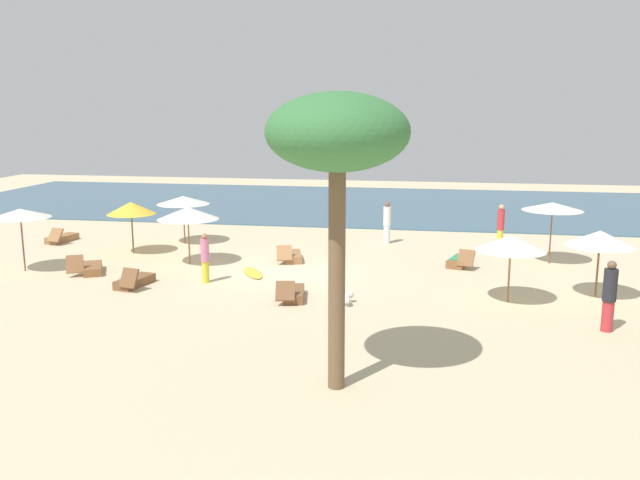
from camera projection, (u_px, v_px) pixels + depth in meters
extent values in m
plane|color=beige|center=(288.00, 273.00, 23.52)|extent=(60.00, 60.00, 0.00)
cube|color=#3D6075|center=(349.00, 204.00, 39.94)|extent=(48.00, 16.00, 0.06)
cylinder|color=brown|center=(23.00, 241.00, 23.66)|extent=(0.06, 0.06, 2.20)
cone|color=silver|center=(20.00, 213.00, 23.46)|extent=(2.08, 2.08, 0.32)
cylinder|color=brown|center=(551.00, 234.00, 24.80)|extent=(0.05, 0.05, 2.25)
cone|color=silver|center=(553.00, 206.00, 24.60)|extent=(2.20, 2.20, 0.30)
cylinder|color=brown|center=(598.00, 265.00, 20.38)|extent=(0.06, 0.06, 2.04)
cone|color=white|center=(600.00, 238.00, 20.22)|extent=(2.06, 2.06, 0.48)
cylinder|color=brown|center=(132.00, 228.00, 26.51)|extent=(0.06, 0.06, 2.02)
cone|color=gold|center=(131.00, 208.00, 26.35)|extent=(1.91, 1.91, 0.48)
cylinder|color=olive|center=(184.00, 220.00, 28.48)|extent=(0.06, 0.06, 1.99)
cone|color=silver|center=(183.00, 200.00, 28.31)|extent=(2.23, 2.23, 0.34)
cylinder|color=olive|center=(509.00, 270.00, 19.89)|extent=(0.06, 0.06, 2.00)
cone|color=silver|center=(511.00, 243.00, 19.73)|extent=(2.09, 2.09, 0.47)
cylinder|color=olive|center=(189.00, 236.00, 24.72)|extent=(0.06, 0.06, 2.10)
cone|color=silver|center=(188.00, 213.00, 24.54)|extent=(2.27, 2.27, 0.46)
cube|color=olive|center=(293.00, 257.00, 25.50)|extent=(0.97, 1.60, 0.28)
cube|color=olive|center=(284.00, 253.00, 24.82)|extent=(0.68, 0.63, 0.52)
cube|color=olive|center=(62.00, 238.00, 28.96)|extent=(0.86, 1.58, 0.28)
cube|color=olive|center=(55.00, 235.00, 28.22)|extent=(0.64, 0.55, 0.56)
cube|color=brown|center=(93.00, 269.00, 23.61)|extent=(1.21, 1.61, 0.28)
cube|color=brown|center=(75.00, 264.00, 23.00)|extent=(0.69, 0.61, 0.59)
cube|color=brown|center=(135.00, 282.00, 21.87)|extent=(0.90, 1.59, 0.28)
cube|color=brown|center=(129.00, 278.00, 21.13)|extent=(0.64, 0.48, 0.60)
cube|color=brown|center=(294.00, 294.00, 20.44)|extent=(0.84, 1.58, 0.28)
cube|color=brown|center=(285.00, 291.00, 19.73)|extent=(0.64, 0.58, 0.53)
cube|color=brown|center=(459.00, 262.00, 24.67)|extent=(1.01, 1.61, 0.28)
cube|color=brown|center=(466.00, 258.00, 23.93)|extent=(0.67, 0.58, 0.57)
cube|color=#338C59|center=(459.00, 257.00, 24.64)|extent=(0.79, 1.15, 0.03)
cylinder|color=yellow|center=(206.00, 272.00, 22.23)|extent=(0.28, 0.28, 0.73)
cylinder|color=#D17299|center=(205.00, 250.00, 22.08)|extent=(0.33, 0.33, 0.76)
sphere|color=#A37556|center=(204.00, 236.00, 21.99)|extent=(0.21, 0.21, 0.21)
cylinder|color=#BF3338|center=(607.00, 316.00, 17.41)|extent=(0.33, 0.33, 0.82)
cylinder|color=#26262D|center=(610.00, 285.00, 17.25)|extent=(0.38, 0.38, 0.85)
sphere|color=brown|center=(612.00, 265.00, 17.14)|extent=(0.23, 0.23, 0.23)
cylinder|color=yellow|center=(500.00, 239.00, 27.47)|extent=(0.31, 0.31, 0.80)
cylinder|color=#BF3338|center=(501.00, 220.00, 27.31)|extent=(0.36, 0.36, 0.83)
sphere|color=tan|center=(502.00, 207.00, 27.20)|extent=(0.23, 0.23, 0.23)
cylinder|color=white|center=(387.00, 235.00, 28.54)|extent=(0.38, 0.38, 0.78)
cylinder|color=white|center=(387.00, 216.00, 28.38)|extent=(0.45, 0.45, 0.81)
sphere|color=brown|center=(387.00, 204.00, 28.28)|extent=(0.22, 0.22, 0.22)
cylinder|color=brown|center=(337.00, 276.00, 13.55)|extent=(0.35, 0.35, 4.80)
ellipsoid|color=#38753D|center=(337.00, 132.00, 12.98)|extent=(2.84, 2.84, 1.56)
cube|color=silver|center=(344.00, 304.00, 19.81)|extent=(0.38, 0.45, 0.04)
ellipsoid|color=silver|center=(344.00, 299.00, 19.78)|extent=(0.59, 0.73, 0.30)
sphere|color=silver|center=(350.00, 295.00, 19.99)|extent=(0.21, 0.21, 0.21)
ellipsoid|color=gold|center=(253.00, 273.00, 23.46)|extent=(1.33, 1.84, 0.07)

